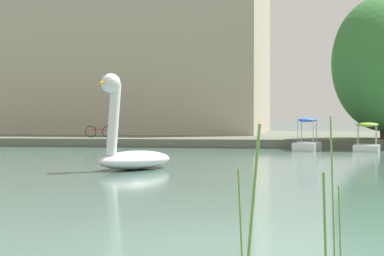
{
  "coord_description": "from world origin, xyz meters",
  "views": [
    {
      "loc": [
        0.54,
        -7.33,
        1.58
      ],
      "look_at": [
        -2.56,
        14.28,
        1.18
      ],
      "focal_mm": 56.26,
      "sensor_mm": 36.0,
      "label": 1
    }
  ],
  "objects_px": {
    "pedal_boat_lime": "(367,142)",
    "bicycle_parked": "(99,132)",
    "pedal_boat_blue": "(307,141)",
    "swan_boat": "(131,150)",
    "tree_willow_near_path": "(383,64)"
  },
  "relations": [
    {
      "from": "pedal_boat_lime",
      "to": "bicycle_parked",
      "type": "height_order",
      "value": "pedal_boat_lime"
    },
    {
      "from": "pedal_boat_blue",
      "to": "bicycle_parked",
      "type": "relative_size",
      "value": 1.28
    },
    {
      "from": "pedal_boat_lime",
      "to": "pedal_boat_blue",
      "type": "bearing_deg",
      "value": 178.23
    },
    {
      "from": "swan_boat",
      "to": "pedal_boat_lime",
      "type": "bearing_deg",
      "value": 52.61
    },
    {
      "from": "swan_boat",
      "to": "pedal_boat_lime",
      "type": "height_order",
      "value": "swan_boat"
    },
    {
      "from": "swan_boat",
      "to": "tree_willow_near_path",
      "type": "bearing_deg",
      "value": 56.55
    },
    {
      "from": "tree_willow_near_path",
      "to": "bicycle_parked",
      "type": "bearing_deg",
      "value": -178.81
    },
    {
      "from": "pedal_boat_lime",
      "to": "bicycle_parked",
      "type": "distance_m",
      "value": 14.27
    },
    {
      "from": "tree_willow_near_path",
      "to": "bicycle_parked",
      "type": "distance_m",
      "value": 15.6
    },
    {
      "from": "swan_boat",
      "to": "bicycle_parked",
      "type": "xyz_separation_m",
      "value": [
        -5.41,
        14.47,
        0.17
      ]
    },
    {
      "from": "pedal_boat_blue",
      "to": "bicycle_parked",
      "type": "xyz_separation_m",
      "value": [
        -11.12,
        3.35,
        0.34
      ]
    },
    {
      "from": "tree_willow_near_path",
      "to": "bicycle_parked",
      "type": "height_order",
      "value": "tree_willow_near_path"
    },
    {
      "from": "tree_willow_near_path",
      "to": "swan_boat",
      "type": "bearing_deg",
      "value": -123.45
    },
    {
      "from": "pedal_boat_blue",
      "to": "tree_willow_near_path",
      "type": "bearing_deg",
      "value": 42.13
    },
    {
      "from": "pedal_boat_blue",
      "to": "tree_willow_near_path",
      "type": "xyz_separation_m",
      "value": [
        4.06,
        3.67,
        3.92
      ]
    }
  ]
}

